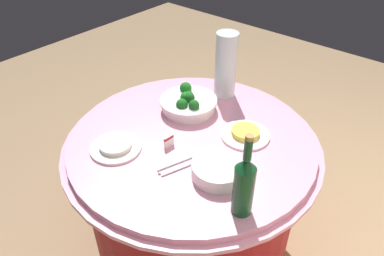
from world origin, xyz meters
The scene contains 10 objects.
ground_plane centered at (0.00, 0.00, 0.00)m, with size 6.00×6.00×0.00m, color #9E7F5B.
buffet_table centered at (0.00, 0.00, 0.38)m, with size 1.16×1.16×0.74m.
broccoli_bowl centered at (-0.16, -0.15, 0.78)m, with size 0.28×0.28×0.10m.
plate_stack centered at (0.12, 0.24, 0.77)m, with size 0.21×0.21×0.06m.
wine_bottle centered at (0.21, 0.41, 0.87)m, with size 0.07×0.07×0.34m.
decorative_fruit_vase centered at (-0.39, -0.11, 0.89)m, with size 0.11×0.11×0.34m.
serving_tongs centered at (0.20, 0.08, 0.74)m, with size 0.17×0.10×0.01m.
food_plate_rice centered at (0.27, -0.20, 0.75)m, with size 0.22×0.22×0.03m.
food_plate_fried_egg centered at (-0.16, 0.18, 0.75)m, with size 0.22×0.22×0.04m.
label_placard_front centered at (0.11, -0.03, 0.77)m, with size 0.05×0.01×0.05m.
Camera 1 is at (0.99, 0.83, 1.75)m, focal length 34.21 mm.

